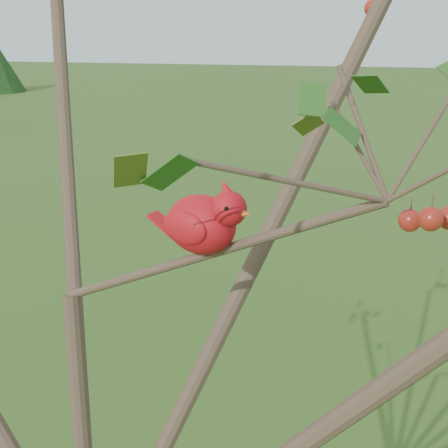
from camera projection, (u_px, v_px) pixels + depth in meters
name	position (u px, v px, depth m)	size (l,w,h in m)	color
crabapple_tree	(70.00, 237.00, 1.07)	(2.35, 2.05, 2.95)	#433024
cardinal	(205.00, 222.00, 1.11)	(0.22, 0.15, 0.16)	red
distant_trees	(333.00, 55.00, 23.28)	(37.42, 11.90, 3.15)	#433024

